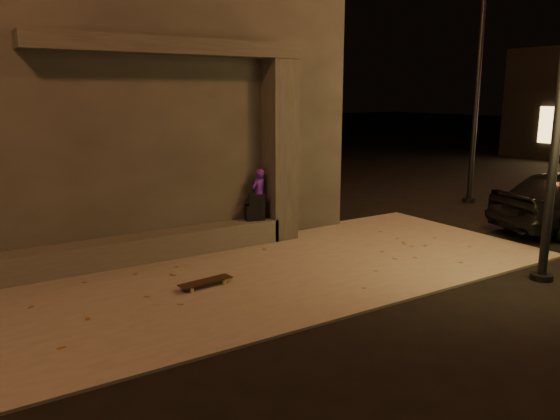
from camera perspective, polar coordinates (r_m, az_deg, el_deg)
ground at (r=7.58m, az=4.57°, el=-11.13°), size 120.00×120.00×0.00m
sidewalk at (r=9.14m, az=-3.09°, el=-6.86°), size 11.00×4.40×0.04m
building at (r=12.45m, az=-17.84°, el=9.80°), size 9.00×5.10×5.22m
ledge at (r=10.05m, az=-15.61°, el=-4.07°), size 6.00×0.55×0.45m
column at (r=11.08m, az=-0.03°, el=6.18°), size 0.55×0.55×3.60m
canopy at (r=10.08m, az=-11.23°, el=16.41°), size 5.00×0.70×0.28m
skateboarder at (r=10.94m, az=-2.23°, el=1.66°), size 0.43×0.35×1.03m
backpack at (r=10.95m, az=-2.67°, el=-0.10°), size 0.43×0.34×0.53m
skateboard at (r=8.62m, az=-7.79°, el=-7.43°), size 0.89×0.32×0.10m
street_lamp_2 at (r=15.97m, az=20.25°, el=16.46°), size 0.36×0.36×7.79m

